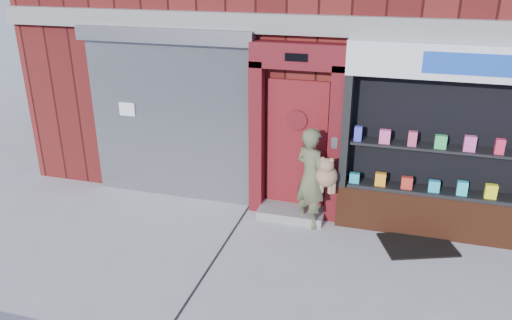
% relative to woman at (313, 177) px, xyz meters
% --- Properties ---
extents(ground, '(80.00, 80.00, 0.00)m').
position_rel_woman_xyz_m(ground, '(0.39, -1.54, -0.85)').
color(ground, '#9E9E99').
rests_on(ground, ground).
extents(shutter_bay, '(3.10, 0.30, 3.04)m').
position_rel_woman_xyz_m(shutter_bay, '(-2.61, 0.39, 0.87)').
color(shutter_bay, gray).
rests_on(shutter_bay, ground).
extents(red_door_bay, '(1.52, 0.58, 2.90)m').
position_rel_woman_xyz_m(red_door_bay, '(-0.36, 0.32, 0.61)').
color(red_door_bay, '#500D13').
rests_on(red_door_bay, ground).
extents(pharmacy_bay, '(3.50, 0.41, 3.00)m').
position_rel_woman_xyz_m(pharmacy_bay, '(2.14, 0.27, 0.52)').
color(pharmacy_bay, '#552614').
rests_on(pharmacy_bay, ground).
extents(woman, '(0.80, 0.68, 1.67)m').
position_rel_woman_xyz_m(woman, '(0.00, 0.00, 0.00)').
color(woman, '#575A3B').
rests_on(woman, ground).
extents(doormat, '(1.25, 1.07, 0.03)m').
position_rel_woman_xyz_m(doormat, '(1.69, -0.20, -0.84)').
color(doormat, black).
rests_on(doormat, ground).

